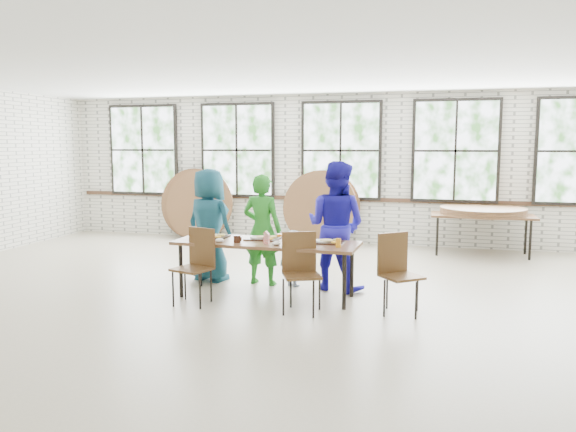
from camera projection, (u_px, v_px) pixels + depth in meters
The scene contains 13 objects.
room at pixel (341, 153), 11.22m from camera, with size 12.00×12.00×12.00m.
dining_table at pixel (266, 245), 7.31m from camera, with size 2.42×0.87×0.74m.
chair_near_left at pixel (197, 259), 7.06m from camera, with size 0.53×0.52×0.95m.
chair_near_right at pixel (300, 265), 6.72m from camera, with size 0.55×0.54×0.95m.
chair_spare at pixel (397, 266), 6.66m from camera, with size 0.58×0.58×0.95m.
adult_teal at pixel (209, 225), 8.19m from camera, with size 0.81×0.53×1.65m, color #1A5762.
adult_green at pixel (262, 229), 7.99m from camera, with size 0.58×0.38×1.58m, color #238022.
toddler at pixel (294, 258), 7.91m from camera, with size 0.51×0.30×0.80m, color #162B45.
adult_blue at pixel (336, 226), 7.70m from camera, with size 0.86×0.67×1.77m, color #1C17A3.
storage_table at pixel (483, 217), 10.12m from camera, with size 1.81×0.76×0.74m.
tabletop_clutter at pixel (273, 240), 7.26m from camera, with size 2.05×0.61×0.11m.
round_tops_stacked at pixel (483, 211), 10.11m from camera, with size 1.50×1.50×0.13m.
round_tops_leaning at pixel (257, 206), 11.54m from camera, with size 4.32×0.44×1.49m.
Camera 1 is at (1.94, -6.73, 1.99)m, focal length 35.00 mm.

